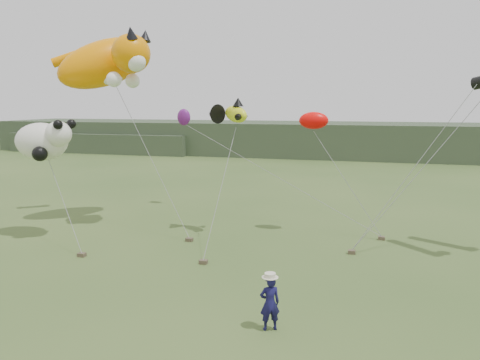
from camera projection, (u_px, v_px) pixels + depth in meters
ground at (229, 298)px, 15.39m from camera, size 120.00×120.00×0.00m
headland at (310, 139)px, 58.37m from camera, size 90.00×13.00×4.00m
festival_attendant at (270, 303)px, 13.10m from camera, size 0.69×0.60×1.58m
sandbag_anchors at (244, 249)px, 20.35m from camera, size 12.43×6.20×0.16m
cat_kite at (110, 62)px, 24.17m from camera, size 6.79×5.54×3.86m
fish_kite at (228, 113)px, 22.24m from camera, size 2.61×1.70×1.27m
panda_kite at (44, 141)px, 21.81m from camera, size 3.10×2.01×1.93m
misc_kites at (264, 119)px, 24.41m from camera, size 9.49×4.74×1.01m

